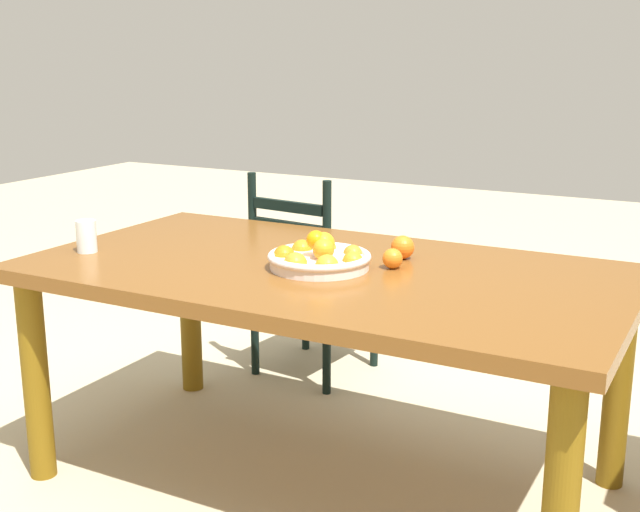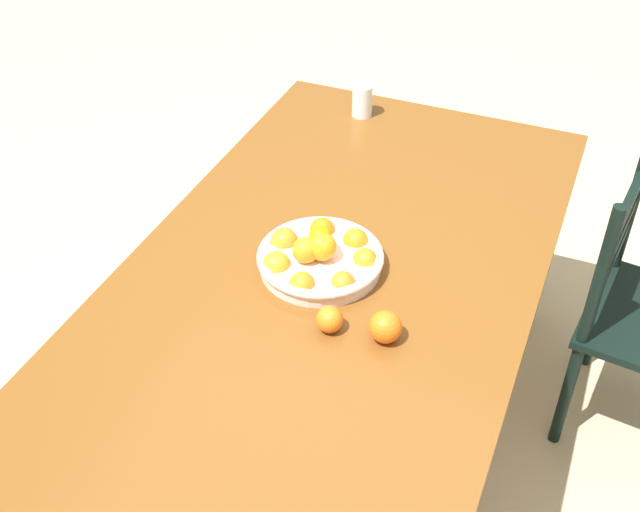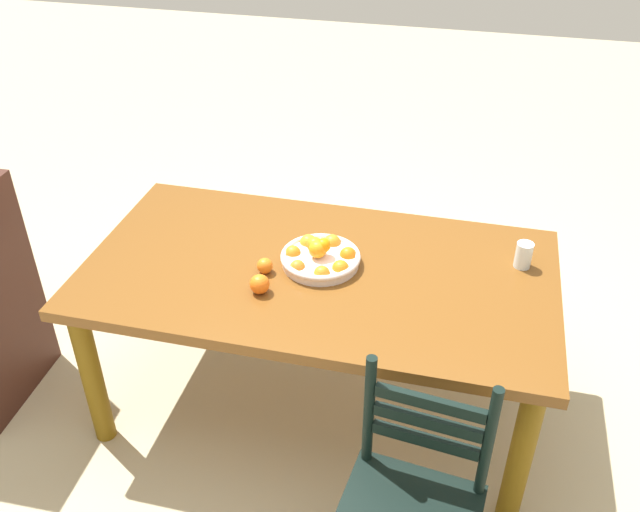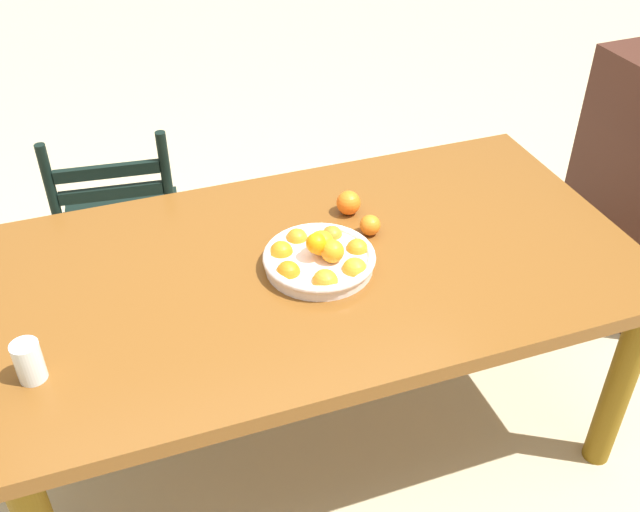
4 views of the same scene
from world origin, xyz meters
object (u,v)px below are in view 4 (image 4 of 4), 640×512
at_px(dining_table, 316,286).
at_px(chair_near_window, 123,229).
at_px(orange_loose_1, 348,203).
at_px(orange_loose_0, 370,225).
at_px(fruit_bowl, 320,258).
at_px(drinking_glass, 29,361).

xyz_separation_m(dining_table, chair_near_window, (-0.50, 0.81, -0.21)).
height_order(dining_table, orange_loose_1, orange_loose_1).
height_order(dining_table, orange_loose_0, orange_loose_0).
xyz_separation_m(dining_table, fruit_bowl, (0.00, -0.03, 0.13)).
bearing_deg(orange_loose_0, dining_table, -159.30).
bearing_deg(orange_loose_1, chair_near_window, 138.48).
distance_m(dining_table, drinking_glass, 0.83).
bearing_deg(chair_near_window, drinking_glass, 80.50).
xyz_separation_m(dining_table, orange_loose_1, (0.18, 0.21, 0.13)).
height_order(chair_near_window, orange_loose_0, chair_near_window).
xyz_separation_m(chair_near_window, orange_loose_0, (0.70, -0.73, 0.33)).
distance_m(orange_loose_1, drinking_glass, 1.06).
bearing_deg(fruit_bowl, dining_table, 93.57).
xyz_separation_m(chair_near_window, fruit_bowl, (0.50, -0.84, 0.33)).
relative_size(chair_near_window, orange_loose_0, 14.18).
xyz_separation_m(fruit_bowl, orange_loose_1, (0.18, 0.24, 0.00)).
bearing_deg(fruit_bowl, drinking_glass, -167.51).
bearing_deg(drinking_glass, orange_loose_0, 16.00).
bearing_deg(orange_loose_0, chair_near_window, 133.74).
height_order(dining_table, chair_near_window, chair_near_window).
relative_size(orange_loose_1, drinking_glass, 0.71).
height_order(fruit_bowl, drinking_glass, fruit_bowl).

